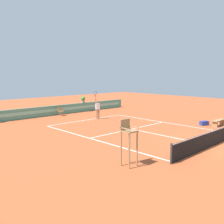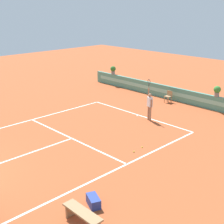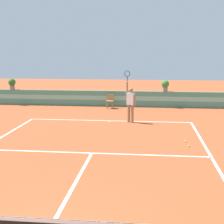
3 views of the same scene
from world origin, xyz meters
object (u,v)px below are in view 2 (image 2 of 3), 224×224
object	(u,v)px
tennis_ball_near_baseline	(142,147)
potted_plant_right	(217,90)
ball_kid_chair	(169,96)
gear_bag	(93,201)
bench_courtside	(82,215)
tennis_ball_mid_court	(134,152)
potted_plant_far_left	(113,70)
tennis_player	(150,104)

from	to	relation	value
tennis_ball_near_baseline	potted_plant_right	size ratio (longest dim) A/B	0.09
tennis_ball_near_baseline	potted_plant_right	world-z (taller)	potted_plant_right
ball_kid_chair	gear_bag	bearing A→B (deg)	-64.86
bench_courtside	tennis_ball_mid_court	world-z (taller)	bench_courtside
potted_plant_right	potted_plant_far_left	distance (m)	10.01
ball_kid_chair	tennis_ball_near_baseline	world-z (taller)	ball_kid_chair
potted_plant_right	potted_plant_far_left	world-z (taller)	same
ball_kid_chair	bench_courtside	distance (m)	14.79
gear_bag	tennis_ball_near_baseline	world-z (taller)	gear_bag
potted_plant_far_left	gear_bag	bearing A→B (deg)	-46.57
bench_courtside	gear_bag	bearing A→B (deg)	120.02
ball_kid_chair	tennis_ball_near_baseline	bearing A→B (deg)	-62.61
tennis_player	gear_bag	bearing A→B (deg)	-62.67
bench_courtside	tennis_player	world-z (taller)	tennis_player
bench_courtside	potted_plant_far_left	bearing A→B (deg)	132.67
tennis_ball_near_baseline	potted_plant_right	bearing A→B (deg)	93.12
ball_kid_chair	tennis_player	size ratio (longest dim) A/B	0.33
bench_courtside	gear_bag	xyz separation A→B (m)	(-0.55, 0.94, -0.20)
bench_courtside	potted_plant_right	bearing A→B (deg)	101.90
tennis_ball_mid_court	potted_plant_right	distance (m)	8.96
tennis_ball_near_baseline	bench_courtside	bearing A→B (deg)	-66.95
tennis_player	tennis_ball_mid_court	world-z (taller)	tennis_player
tennis_ball_near_baseline	tennis_player	bearing A→B (deg)	124.70
tennis_ball_mid_court	gear_bag	bearing A→B (deg)	-65.97
potted_plant_far_left	potted_plant_right	bearing A→B (deg)	0.00
tennis_ball_near_baseline	tennis_ball_mid_court	distance (m)	0.69
ball_kid_chair	gear_bag	world-z (taller)	ball_kid_chair
ball_kid_chair	potted_plant_right	distance (m)	3.60
gear_bag	tennis_ball_mid_court	bearing A→B (deg)	114.03
tennis_player	tennis_ball_mid_court	distance (m)	4.87
tennis_player	tennis_ball_mid_court	bearing A→B (deg)	-59.40
tennis_ball_near_baseline	potted_plant_far_left	xyz separation A→B (m)	(-10.46, 8.15, 1.38)
gear_bag	tennis_player	size ratio (longest dim) A/B	0.27
bench_courtside	potted_plant_right	world-z (taller)	potted_plant_right
bench_courtside	potted_plant_far_left	size ratio (longest dim) A/B	2.21
ball_kid_chair	potted_plant_far_left	world-z (taller)	potted_plant_far_left
bench_courtside	potted_plant_far_left	world-z (taller)	potted_plant_far_left
gear_bag	potted_plant_far_left	xyz separation A→B (m)	(-12.43, 13.14, 1.23)
gear_bag	potted_plant_right	bearing A→B (deg)	100.44
tennis_ball_mid_court	tennis_ball_near_baseline	bearing A→B (deg)	94.98
potted_plant_right	bench_courtside	bearing A→B (deg)	-78.10
gear_bag	tennis_player	distance (m)	9.50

